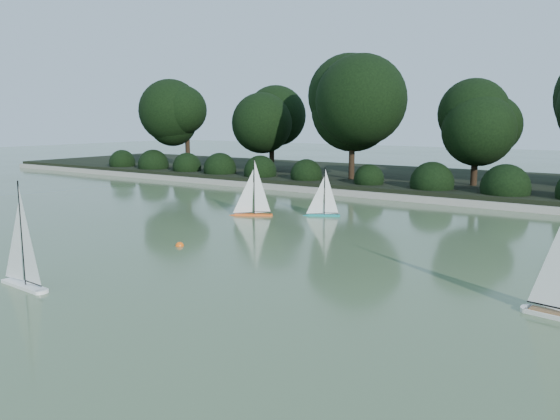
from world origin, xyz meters
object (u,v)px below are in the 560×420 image
sailboat_white_a (20,269)px  sailboat_teal (320,208)px  sailboat_orange (249,206)px  race_buoy (180,246)px

sailboat_white_a → sailboat_teal: size_ratio=1.26×
sailboat_orange → sailboat_teal: size_ratio=1.18×
race_buoy → sailboat_teal: bearing=82.4°
sailboat_orange → race_buoy: size_ratio=9.60×
sailboat_orange → race_buoy: bearing=-74.7°
sailboat_white_a → sailboat_orange: bearing=97.2°
sailboat_white_a → race_buoy: sailboat_white_a is taller
sailboat_white_a → sailboat_teal: sailboat_white_a is taller
sailboat_white_a → race_buoy: size_ratio=10.27×
sailboat_teal → race_buoy: bearing=-97.6°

